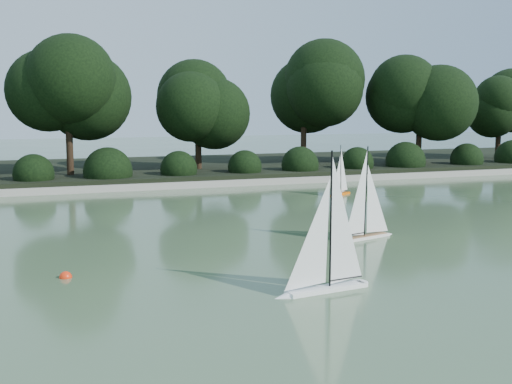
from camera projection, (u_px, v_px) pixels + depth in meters
ground at (328, 258)px, 9.68m from camera, size 80.00×80.00×0.00m
pond_coping at (186, 185)px, 18.06m from camera, size 40.00×0.35×0.18m
far_bank at (158, 170)px, 21.78m from camera, size 40.00×8.00×0.30m
tree_line at (204, 95)px, 20.41m from camera, size 26.31×3.93×4.39m
shrub_hedge at (179, 169)px, 18.85m from camera, size 29.10×1.10×1.10m
sailboat_white_a at (319, 269)px, 7.89m from camera, size 1.37×0.39×1.86m
sailboat_white_b at (370, 223)px, 11.17m from camera, size 1.24×0.53×1.71m
sailboat_orange at (339, 187)px, 16.56m from camera, size 0.90×0.68×1.37m
race_buoy at (66, 278)px, 8.59m from camera, size 0.17×0.17×0.17m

